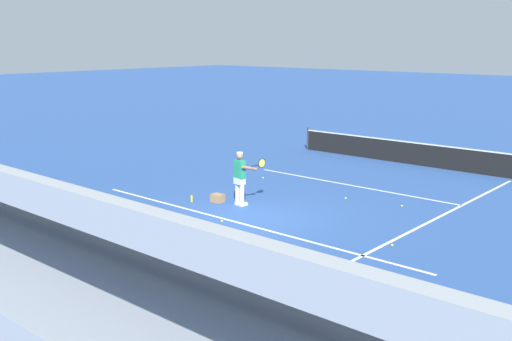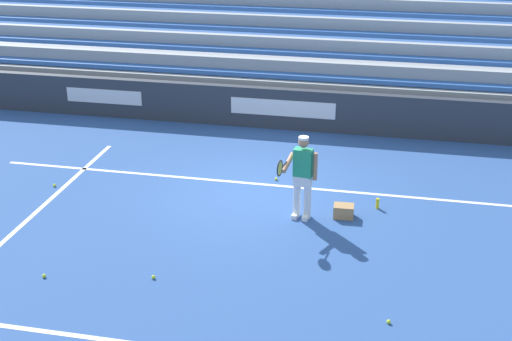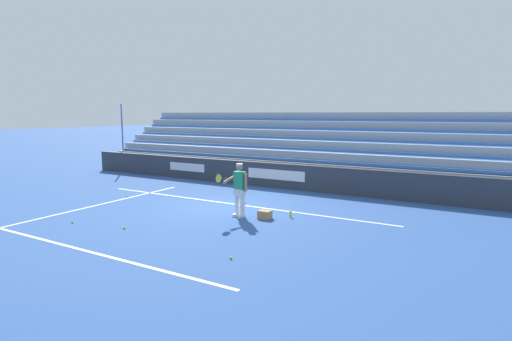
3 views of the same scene
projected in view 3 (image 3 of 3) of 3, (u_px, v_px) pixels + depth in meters
The scene contains 14 objects.
ground_plane at pixel (224, 207), 14.19m from camera, with size 160.00×160.00×0.00m, color #2D5193.
court_baseline_white at pixel (232, 204), 14.62m from camera, with size 12.00×0.10×0.01m, color white.
court_sideline_white at pixel (48, 217), 12.80m from camera, with size 0.10×12.00×0.01m, color white.
court_service_line_white at pixel (93, 253), 9.48m from camera, with size 8.22×0.10×0.01m, color white.
back_wall_sponsor_board at pixel (278, 176), 17.74m from camera, with size 22.99×0.25×1.10m.
bleacher_stand at pixel (302, 164), 19.96m from camera, with size 21.84×4.00×3.85m.
tennis_player at pixel (239, 189), 12.69m from camera, with size 0.66×0.97×1.71m.
ball_box_cardboard at pixel (265, 215), 12.55m from camera, with size 0.40×0.30×0.26m, color #A87F51.
tennis_ball_far_right at pixel (72, 222), 12.05m from camera, with size 0.07×0.07×0.07m, color #CCE533.
tennis_ball_on_baseline at pixel (124, 228), 11.44m from camera, with size 0.07×0.07×0.07m, color #CCE533.
tennis_ball_far_left at pixel (245, 203), 14.67m from camera, with size 0.07×0.07×0.07m, color #CCE533.
tennis_ball_by_box at pixel (126, 196), 15.84m from camera, with size 0.07×0.07×0.07m, color #CCE533.
tennis_ball_midcourt at pixel (231, 258), 9.06m from camera, with size 0.07×0.07×0.07m, color #CCE533.
water_bottle at pixel (291, 214), 12.70m from camera, with size 0.07×0.07×0.22m, color yellow.
Camera 3 is at (-7.91, 11.45, 3.27)m, focal length 28.00 mm.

